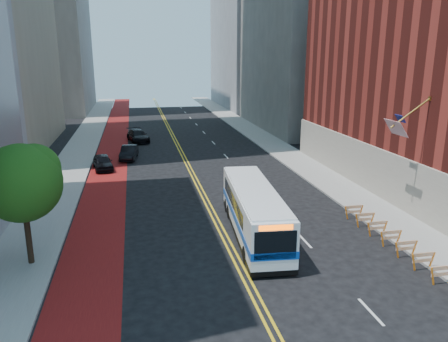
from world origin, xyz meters
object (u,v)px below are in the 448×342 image
object	(u,v)px
car_a	(103,162)
car_c	(138,136)
car_b	(129,153)
street_tree	(23,180)
transit_bus	(254,210)

from	to	relation	value
car_a	car_c	xyz separation A→B (m)	(3.72, 14.03, 0.05)
car_c	car_a	bearing A→B (deg)	-117.16
car_b	car_c	xyz separation A→B (m)	(1.13, 10.02, 0.05)
street_tree	car_b	size ratio (longest dim) A/B	1.48
transit_bus	car_b	world-z (taller)	transit_bus
street_tree	car_b	bearing A→B (deg)	78.21
street_tree	transit_bus	size ratio (longest dim) A/B	0.57
car_a	transit_bus	bearing A→B (deg)	-70.17
car_a	street_tree	bearing A→B (deg)	-106.10
transit_bus	car_a	world-z (taller)	transit_bus
transit_bus	car_a	size ratio (longest dim) A/B	2.69
car_b	car_c	bearing A→B (deg)	91.63
street_tree	transit_bus	world-z (taller)	street_tree
car_a	car_c	size ratio (longest dim) A/B	0.80
street_tree	car_b	world-z (taller)	street_tree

